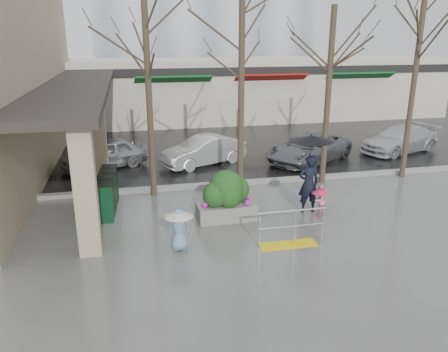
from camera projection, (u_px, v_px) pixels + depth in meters
name	position (u px, v px, depth m)	size (l,w,h in m)	color
ground	(231.00, 231.00, 12.78)	(120.00, 120.00, 0.00)	#51514F
street_asphalt	(165.00, 111.00, 33.23)	(120.00, 36.00, 0.01)	black
curb	(207.00, 185.00, 16.48)	(120.00, 0.30, 0.15)	gray
canopy_slab	(75.00, 82.00, 18.13)	(2.80, 18.00, 0.25)	#2D2823
pillar_front	(85.00, 190.00, 10.98)	(0.55, 0.55, 3.50)	tan
pillar_back	(99.00, 135.00, 17.03)	(0.55, 0.55, 3.50)	tan
storefront_row	(199.00, 90.00, 29.28)	(34.00, 6.74, 4.00)	beige
handrail	(290.00, 232.00, 11.83)	(1.90, 0.50, 1.03)	yellow
tree_west	(146.00, 48.00, 14.16)	(3.20, 3.20, 6.80)	#382B21
tree_midwest	(242.00, 43.00, 14.77)	(3.20, 3.20, 7.00)	#382B21
tree_mideast	(331.00, 53.00, 15.56)	(3.20, 3.20, 6.50)	#382B21
tree_east	(420.00, 38.00, 16.12)	(3.20, 3.20, 7.20)	#382B21
woman	(310.00, 168.00, 13.77)	(1.37, 1.37, 2.57)	black
child_pink	(320.00, 198.00, 13.73)	(0.63, 0.61, 1.03)	pink
child_blue	(179.00, 225.00, 11.48)	(0.76, 0.76, 1.17)	#6794B7
planter	(226.00, 196.00, 13.44)	(1.83, 1.07, 1.58)	gray
news_boxes	(108.00, 192.00, 14.13)	(0.66, 2.28, 1.26)	#0D3C1F
car_a	(104.00, 154.00, 18.68)	(1.49, 3.70, 1.26)	#9E9DA1
car_b	(204.00, 151.00, 19.20)	(1.33, 3.82, 1.26)	silver
car_c	(309.00, 148.00, 19.64)	(2.09, 4.53, 1.26)	slate
car_d	(400.00, 139.00, 21.35)	(1.77, 4.34, 1.26)	silver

